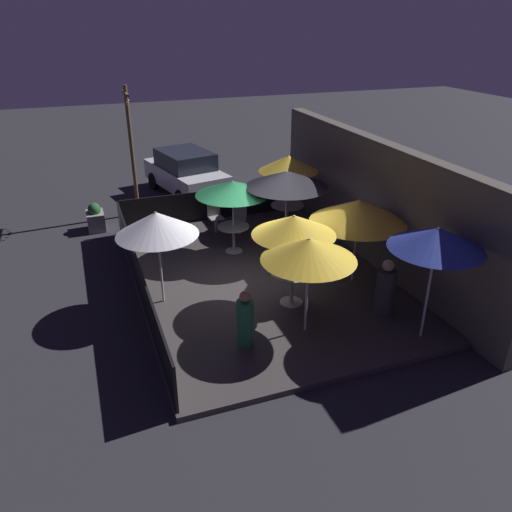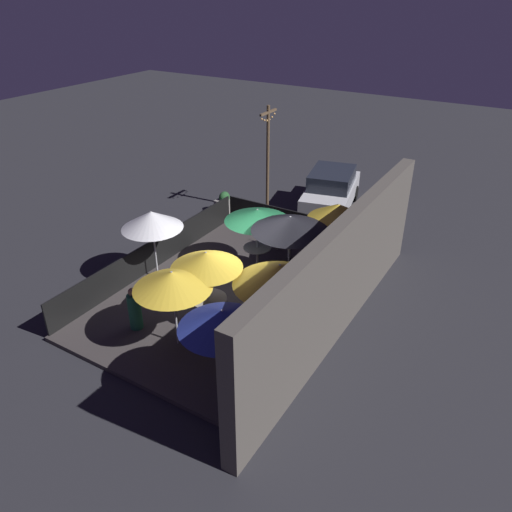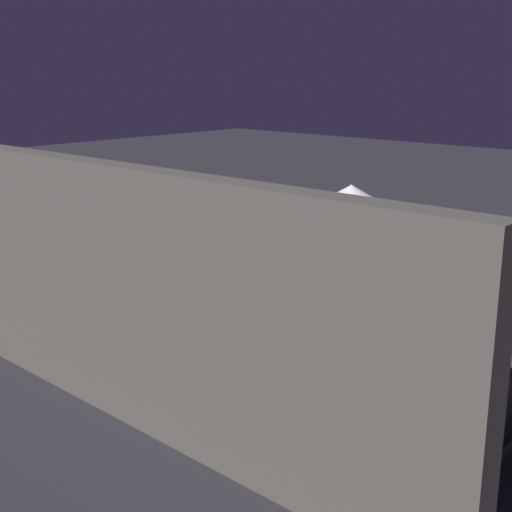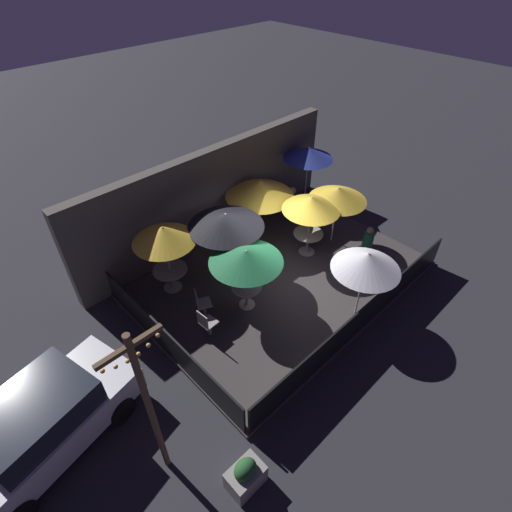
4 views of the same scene
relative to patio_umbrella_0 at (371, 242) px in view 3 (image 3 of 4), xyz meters
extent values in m
plane|color=#26262B|center=(1.57, 0.14, -1.95)|extent=(60.00, 60.00, 0.00)
cube|color=#383333|center=(1.57, 0.14, -1.89)|extent=(8.41, 5.95, 0.12)
cube|color=#4C4742|center=(1.57, 3.34, -0.31)|extent=(10.01, 0.36, 3.28)
cube|color=black|center=(1.57, -2.79, -1.36)|extent=(8.21, 0.05, 0.95)
cylinder|color=#B2B2B7|center=(0.00, 0.00, -0.82)|extent=(0.05, 0.05, 2.02)
cone|color=#1E6B3D|center=(0.00, 0.00, 0.00)|extent=(1.98, 1.98, 0.37)
cylinder|color=#B2B2B7|center=(3.08, 0.38, -0.77)|extent=(0.05, 0.05, 2.12)
cone|color=gold|center=(3.08, 0.38, 0.08)|extent=(1.82, 1.82, 0.44)
cylinder|color=#B2B2B7|center=(-1.12, 2.08, -0.71)|extent=(0.05, 0.05, 2.24)
cone|color=gold|center=(-1.12, 2.08, 0.18)|extent=(1.77, 1.77, 0.47)
cylinder|color=#B2B2B7|center=(0.47, 1.34, -0.69)|extent=(0.05, 0.05, 2.28)
cone|color=black|center=(0.47, 1.34, 0.24)|extent=(2.19, 2.19, 0.42)
cylinder|color=#B2B2B7|center=(4.18, 0.21, -0.79)|extent=(0.05, 0.05, 2.08)
cone|color=gold|center=(4.18, 0.21, 0.02)|extent=(1.89, 1.89, 0.45)
cylinder|color=#B2B2B7|center=(5.19, 2.33, -0.64)|extent=(0.05, 0.05, 2.39)
cone|color=#283893|center=(5.19, 2.33, 0.35)|extent=(1.80, 1.80, 0.42)
cylinder|color=#B2B2B7|center=(2.65, 2.21, -0.78)|extent=(0.05, 0.05, 2.10)
cone|color=gold|center=(2.65, 2.21, 0.00)|extent=(2.27, 2.27, 0.54)
cylinder|color=#B2B2B7|center=(2.01, -2.34, -0.74)|extent=(0.05, 0.05, 2.17)
cone|color=silver|center=(2.01, -2.34, 0.08)|extent=(1.79, 1.79, 0.52)
cylinder|color=#9E998E|center=(0.00, 0.00, -1.82)|extent=(0.47, 0.47, 0.02)
cylinder|color=#9E998E|center=(0.00, 0.00, -1.47)|extent=(0.08, 0.08, 0.72)
cylinder|color=#9E998E|center=(0.00, 0.00, -1.09)|extent=(0.86, 0.86, 0.04)
cylinder|color=#9E998E|center=(3.08, 0.38, -1.82)|extent=(0.53, 0.53, 0.02)
cylinder|color=#9E998E|center=(3.08, 0.38, -1.46)|extent=(0.08, 0.08, 0.74)
cylinder|color=#9E998E|center=(3.08, 0.38, -1.07)|extent=(0.96, 0.96, 0.04)
cylinder|color=#9E998E|center=(-1.12, 2.08, -1.82)|extent=(0.55, 0.55, 0.02)
cylinder|color=#9E998E|center=(-1.12, 2.08, -1.48)|extent=(0.08, 0.08, 0.69)
cylinder|color=#9E998E|center=(-1.12, 2.08, -1.12)|extent=(1.00, 1.00, 0.04)
cube|color=gray|center=(-1.45, -0.09, -1.61)|extent=(0.08, 0.08, 0.45)
cube|color=gray|center=(-1.45, -0.09, -1.36)|extent=(0.42, 0.42, 0.04)
cube|color=gray|center=(-1.63, -0.10, -1.12)|extent=(0.05, 0.40, 0.44)
cube|color=gray|center=(-1.11, 0.53, -1.60)|extent=(0.11, 0.11, 0.45)
cube|color=gray|center=(-1.11, 0.53, -1.36)|extent=(0.53, 0.53, 0.04)
cube|color=gray|center=(-1.27, 0.61, -1.12)|extent=(0.20, 0.37, 0.44)
cylinder|color=#333338|center=(4.16, 2.10, -1.31)|extent=(0.47, 0.47, 1.04)
sphere|color=tan|center=(4.16, 2.10, -0.67)|extent=(0.25, 0.25, 0.25)
cylinder|color=#236642|center=(4.23, -1.12, -1.34)|extent=(0.46, 0.46, 0.99)
sphere|color=#9E704C|center=(4.23, -1.12, -0.73)|extent=(0.22, 0.22, 0.22)
camera|label=1|loc=(11.99, -3.74, 4.07)|focal=35.00mm
camera|label=2|loc=(11.58, 6.97, 6.14)|focal=35.00mm
camera|label=3|loc=(-5.52, 8.45, 2.44)|focal=50.00mm
camera|label=4|loc=(-5.29, -5.88, 6.66)|focal=28.00mm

